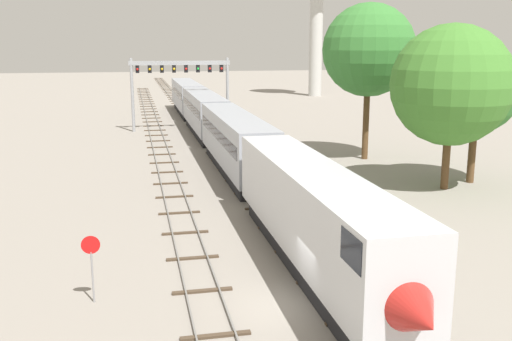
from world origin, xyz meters
TOP-DOWN VIEW (x-y plane):
  - ground_plane at (0.00, 0.00)m, footprint 400.00×400.00m
  - track_main at (2.00, 60.00)m, footprint 2.60×200.00m
  - track_near at (-3.50, 40.00)m, footprint 2.60×160.00m
  - passenger_train at (2.00, 35.56)m, footprint 3.04×83.94m
  - signal_gantry at (-0.25, 49.83)m, footprint 12.10×0.49m
  - stop_sign at (-8.00, 1.94)m, footprint 0.76×0.08m
  - trackside_tree_left at (14.72, 28.18)m, footprint 8.27×8.27m
  - trackside_tree_mid at (16.07, 16.35)m, footprint 8.62×8.62m
  - trackside_tree_right at (19.05, 17.77)m, footprint 6.23×6.23m

SIDE VIEW (x-z plane):
  - ground_plane at x=0.00m, z-range 0.00..0.00m
  - track_main at x=2.00m, z-range -0.01..0.15m
  - track_near at x=-3.50m, z-range -0.01..0.15m
  - stop_sign at x=-8.00m, z-range 0.43..3.31m
  - passenger_train at x=2.00m, z-range 0.20..5.00m
  - signal_gantry at x=-0.25m, z-range 2.10..10.84m
  - trackside_tree_right at x=19.05m, z-range 1.89..11.97m
  - trackside_tree_mid at x=16.07m, z-range 1.62..13.50m
  - trackside_tree_left at x=14.72m, z-range 2.84..16.84m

